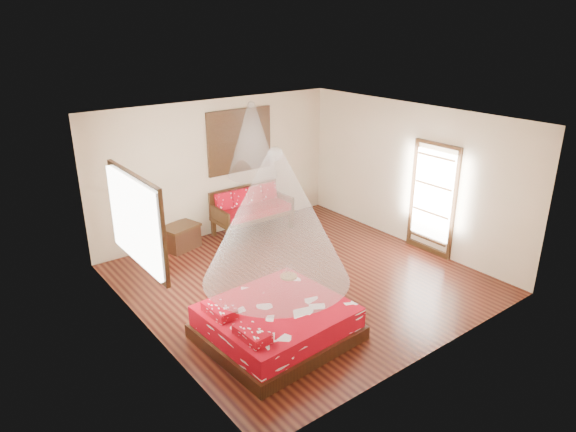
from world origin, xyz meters
name	(u,v)px	position (x,y,z in m)	size (l,w,h in m)	color
room	(301,204)	(0.00, 0.00, 1.40)	(5.54, 5.54, 2.84)	black
bed	(276,323)	(-1.40, -1.18, 0.25)	(2.05, 1.88, 0.63)	black
daybed	(251,208)	(0.54, 2.38, 0.52)	(1.68, 0.75, 0.94)	black
storage_chest	(181,237)	(-1.08, 2.45, 0.25)	(0.81, 0.68, 0.49)	black
shutter_panel	(240,141)	(0.54, 2.72, 1.90)	(1.52, 0.06, 1.32)	black
window_left	(138,220)	(-2.71, 0.20, 1.70)	(0.10, 1.74, 1.34)	black
glazed_door	(433,199)	(2.72, -0.60, 1.07)	(0.08, 1.02, 2.16)	black
wine_tray	(289,274)	(-0.71, -0.58, 0.56)	(0.26, 0.26, 0.21)	brown
mosquito_net_main	(276,217)	(-1.38, -1.18, 1.85)	(2.00, 2.00, 1.80)	white
mosquito_net_daybed	(252,140)	(0.54, 2.25, 2.00)	(1.03, 1.03, 1.50)	white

